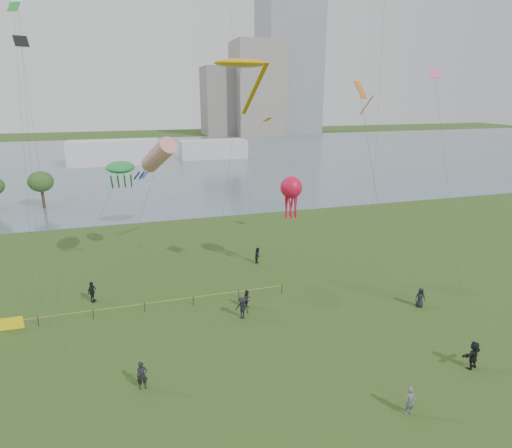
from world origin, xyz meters
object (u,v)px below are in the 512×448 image
object	(u,v)px
fence	(64,316)
kite_octopus	(291,188)
kite_stingray	(241,64)
kite_flyer	(410,401)

from	to	relation	value
fence	kite_octopus	bearing A→B (deg)	9.96
fence	kite_stingray	world-z (taller)	kite_stingray
kite_flyer	kite_stingray	xyz separation A→B (m)	(-3.41, 23.26, 18.95)
kite_flyer	kite_stingray	size ratio (longest dim) A/B	0.09
fence	kite_stingray	bearing A→B (deg)	22.89
kite_stingray	kite_flyer	bearing A→B (deg)	-89.96
fence	kite_flyer	bearing A→B (deg)	-39.59
kite_flyer	fence	bearing A→B (deg)	140.35
fence	kite_octopus	size ratio (longest dim) A/B	2.42
fence	kite_octopus	distance (m)	22.09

